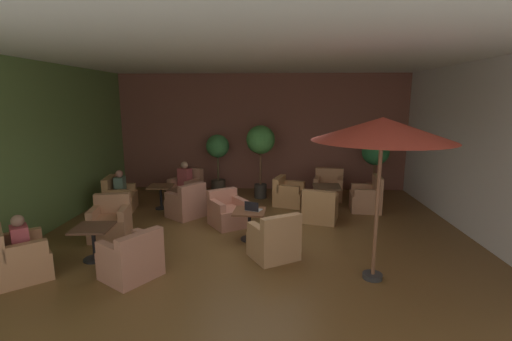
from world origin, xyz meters
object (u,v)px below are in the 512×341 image
patio_umbrella_tall_red (382,130)px  armchair_front_right_north (320,209)px  armchair_front_left_east (274,241)px  cafe_table_rear_right (93,236)px  armchair_rear_right_south (111,222)px  patron_with_friend (185,175)px  cafe_table_front_right (326,192)px  open_laptop (253,208)px  armchair_front_right_east (367,198)px  armchair_rear_right_north (19,259)px  patron_by_window (19,236)px  armchair_mid_center_south (186,204)px  armchair_rear_right_east (132,259)px  armchair_mid_center_north (186,188)px  cafe_table_front_left (249,218)px  potted_tree_mid_right (375,156)px  potted_tree_mid_left (218,154)px  armchair_front_right_south (328,188)px  potted_tree_left_corner (261,144)px  iced_drink_cup (256,208)px  cafe_table_mid_center (161,191)px  armchair_front_right_west (288,194)px  patron_blue_shirt (120,184)px  armchair_mid_center_east (119,198)px

patio_umbrella_tall_red → armchair_front_right_north: bearing=100.2°
armchair_front_left_east → cafe_table_rear_right: 3.27m
armchair_rear_right_south → patron_with_friend: (0.87, 2.97, 0.40)m
cafe_table_front_right → open_laptop: 2.90m
armchair_front_right_east → armchair_rear_right_north: bearing=-148.7°
armchair_front_right_north → armchair_rear_right_north: armchair_rear_right_north is taller
patron_by_window → open_laptop: bearing=26.5°
armchair_mid_center_south → patron_by_window: patron_by_window is taller
armchair_rear_right_east → armchair_mid_center_north: bearing=93.1°
cafe_table_front_left → armchair_front_left_east: bearing=-59.7°
armchair_front_right_east → armchair_mid_center_south: 4.66m
armchair_front_right_east → armchair_front_right_north: bearing=-145.9°
potted_tree_mid_right → open_laptop: size_ratio=4.69×
patron_by_window → potted_tree_mid_left: bearing=66.8°
armchair_front_left_east → cafe_table_rear_right: (-3.26, -0.22, 0.13)m
armchair_front_right_south → potted_tree_left_corner: size_ratio=0.44×
potted_tree_mid_left → armchair_front_left_east: bearing=-69.4°
armchair_rear_right_north → iced_drink_cup: 4.20m
potted_tree_left_corner → iced_drink_cup: 3.37m
patron_with_friend → cafe_table_mid_center: bearing=-114.2°
armchair_mid_center_south → armchair_rear_right_south: size_ratio=1.15×
cafe_table_front_right → armchair_rear_right_south: size_ratio=0.82×
iced_drink_cup → armchair_front_right_north: bearing=39.7°
cafe_table_mid_center → armchair_rear_right_south: armchair_rear_right_south is taller
patio_umbrella_tall_red → iced_drink_cup: (-1.98, 1.59, -1.73)m
armchair_front_right_west → armchair_mid_center_north: bearing=171.0°
armchair_front_left_east → armchair_front_right_west: bearing=83.6°
potted_tree_mid_left → iced_drink_cup: potted_tree_mid_left is taller
armchair_front_left_east → potted_tree_mid_right: size_ratio=0.58×
armchair_mid_center_south → patron_with_friend: patron_with_friend is taller
patio_umbrella_tall_red → cafe_table_mid_center: bearing=141.9°
cafe_table_mid_center → potted_tree_mid_right: size_ratio=0.37×
armchair_mid_center_north → potted_tree_mid_right: size_ratio=0.59×
potted_tree_mid_left → patron_by_window: size_ratio=2.98×
patron_with_friend → armchair_front_left_east: bearing=-56.2°
cafe_table_rear_right → patron_blue_shirt: 3.09m
armchair_rear_right_east → patio_umbrella_tall_red: 4.45m
armchair_front_right_south → potted_tree_mid_right: size_ratio=0.55×
armchair_front_right_south → patron_with_friend: 4.21m
armchair_front_right_south → cafe_table_rear_right: (-4.85, -4.38, 0.14)m
armchair_mid_center_north → potted_tree_mid_right: bearing=6.8°
cafe_table_front_right → armchair_front_right_south: size_ratio=0.79×
armchair_mid_center_north → potted_tree_mid_left: (0.84, 0.67, 0.91)m
cafe_table_front_left → armchair_rear_right_south: (-2.95, 0.02, -0.14)m
potted_tree_mid_right → patron_with_friend: 5.66m
patron_blue_shirt → armchair_mid_center_east: bearing=-170.4°
armchair_front_right_south → patron_blue_shirt: bearing=-166.0°
armchair_front_right_south → patron_blue_shirt: (-5.62, -1.40, 0.39)m
armchair_front_left_east → armchair_rear_right_east: size_ratio=0.95×
cafe_table_front_left → armchair_rear_right_east: size_ratio=0.64×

